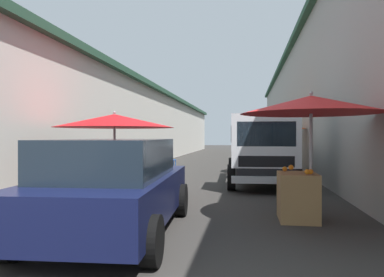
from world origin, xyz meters
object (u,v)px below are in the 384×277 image
(delivery_truck, at_px, (262,152))
(fruit_stall_far_right, at_px, (265,134))
(fruit_stall_near_right, at_px, (308,123))
(fruit_stall_mid_lane, at_px, (113,132))
(fruit_stall_near_left, at_px, (272,128))
(vendor_by_crates, at_px, (271,149))
(hatchback_car, at_px, (114,186))
(plastic_stool, at_px, (173,162))
(parked_scooter, at_px, (140,164))

(delivery_truck, bearing_deg, fruit_stall_far_right, -3.43)
(fruit_stall_near_right, relative_size, fruit_stall_mid_lane, 0.86)
(fruit_stall_near_left, bearing_deg, vendor_by_crates, -1.97)
(fruit_stall_far_right, distance_m, fruit_stall_near_left, 4.74)
(fruit_stall_near_right, bearing_deg, fruit_stall_near_left, 0.52)
(fruit_stall_near_right, height_order, delivery_truck, fruit_stall_near_right)
(hatchback_car, bearing_deg, fruit_stall_near_left, -17.56)
(fruit_stall_near_right, relative_size, fruit_stall_near_left, 0.90)
(fruit_stall_far_right, relative_size, hatchback_car, 0.58)
(fruit_stall_near_right, height_order, hatchback_car, fruit_stall_near_right)
(fruit_stall_near_left, height_order, plastic_stool, fruit_stall_near_left)
(delivery_truck, relative_size, plastic_stool, 11.46)
(hatchback_car, distance_m, plastic_stool, 10.89)
(parked_scooter, relative_size, plastic_stool, 3.84)
(fruit_stall_near_left, bearing_deg, fruit_stall_mid_lane, 147.69)
(fruit_stall_near_left, distance_m, fruit_stall_mid_lane, 7.73)
(hatchback_car, height_order, plastic_stool, hatchback_car)
(fruit_stall_far_right, bearing_deg, delivery_truck, 176.57)
(vendor_by_crates, bearing_deg, plastic_stool, 94.68)
(plastic_stool, bearing_deg, vendor_by_crates, -85.32)
(fruit_stall_far_right, bearing_deg, plastic_stool, 128.36)
(fruit_stall_near_right, bearing_deg, hatchback_car, 112.65)
(fruit_stall_far_right, height_order, parked_scooter, fruit_stall_far_right)
(plastic_stool, bearing_deg, hatchback_car, -172.94)
(vendor_by_crates, height_order, parked_scooter, vendor_by_crates)
(fruit_stall_far_right, relative_size, plastic_stool, 5.30)
(fruit_stall_far_right, xyz_separation_m, parked_scooter, (-6.53, 4.89, -1.17))
(fruit_stall_far_right, distance_m, hatchback_car, 14.53)
(fruit_stall_far_right, relative_size, fruit_stall_near_right, 0.94)
(fruit_stall_near_right, height_order, fruit_stall_near_left, fruit_stall_near_left)
(fruit_stall_near_left, relative_size, hatchback_car, 0.68)
(hatchback_car, bearing_deg, fruit_stall_near_right, -67.35)
(delivery_truck, bearing_deg, fruit_stall_near_right, -171.27)
(fruit_stall_far_right, distance_m, parked_scooter, 8.24)
(vendor_by_crates, bearing_deg, fruit_stall_mid_lane, 153.02)
(fruit_stall_near_left, height_order, hatchback_car, fruit_stall_near_left)
(fruit_stall_near_right, xyz_separation_m, delivery_truck, (4.14, 0.64, -0.68))
(fruit_stall_near_left, relative_size, vendor_by_crates, 1.68)
(delivery_truck, xyz_separation_m, plastic_stool, (5.37, 3.77, -0.71))
(delivery_truck, relative_size, parked_scooter, 2.99)
(fruit_stall_near_right, distance_m, delivery_truck, 4.25)
(fruit_stall_near_left, relative_size, plastic_stool, 6.23)
(fruit_stall_near_right, bearing_deg, delivery_truck, 8.73)
(fruit_stall_near_left, height_order, fruit_stall_mid_lane, fruit_stall_near_left)
(fruit_stall_near_right, relative_size, parked_scooter, 1.47)
(hatchback_car, height_order, parked_scooter, hatchback_car)
(fruit_stall_near_right, height_order, parked_scooter, fruit_stall_near_right)
(fruit_stall_far_right, relative_size, fruit_stall_mid_lane, 0.81)
(fruit_stall_near_left, xyz_separation_m, hatchback_car, (-9.46, 2.99, -1.11))
(hatchback_car, relative_size, vendor_by_crates, 2.48)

